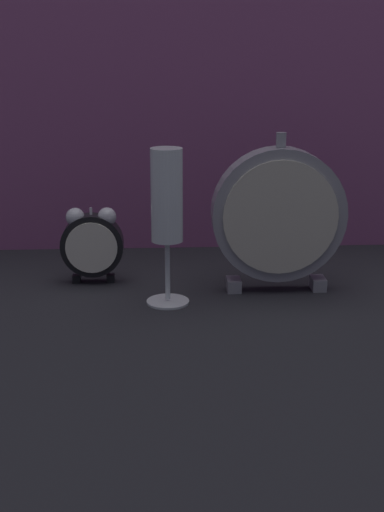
% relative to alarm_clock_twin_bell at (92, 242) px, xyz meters
% --- Properties ---
extents(ground_plane, '(4.00, 4.00, 0.00)m').
position_rel_alarm_clock_twin_bell_xyz_m(ground_plane, '(0.15, -0.14, -0.06)').
color(ground_plane, '#232328').
extents(fabric_backdrop_drape, '(1.31, 0.01, 0.57)m').
position_rel_alarm_clock_twin_bell_xyz_m(fabric_backdrop_drape, '(0.15, 0.19, 0.22)').
color(fabric_backdrop_drape, '#8E4C7F').
rests_on(fabric_backdrop_drape, ground_plane).
extents(alarm_clock_twin_bell, '(0.09, 0.03, 0.11)m').
position_rel_alarm_clock_twin_bell_xyz_m(alarm_clock_twin_bell, '(0.00, 0.00, 0.00)').
color(alarm_clock_twin_bell, black).
rests_on(alarm_clock_twin_bell, ground_plane).
extents(mantel_clock_silver, '(0.19, 0.04, 0.23)m').
position_rel_alarm_clock_twin_bell_xyz_m(mantel_clock_silver, '(0.27, -0.05, 0.05)').
color(mantel_clock_silver, gray).
rests_on(mantel_clock_silver, ground_plane).
extents(champagne_flute, '(0.06, 0.06, 0.21)m').
position_rel_alarm_clock_twin_bell_xyz_m(champagne_flute, '(0.11, -0.09, 0.07)').
color(champagne_flute, silver).
rests_on(champagne_flute, ground_plane).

